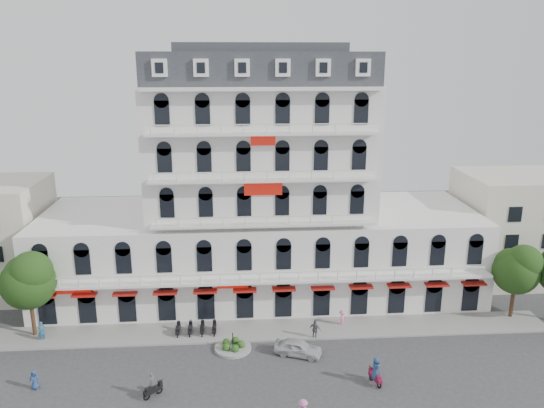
{
  "coord_description": "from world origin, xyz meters",
  "views": [
    {
      "loc": [
        -2.4,
        -35.12,
        24.61
      ],
      "look_at": [
        0.68,
        10.0,
        11.96
      ],
      "focal_mm": 35.0,
      "sensor_mm": 36.0,
      "label": 1
    }
  ],
  "objects": [
    {
      "name": "main_building",
      "position": [
        0.0,
        18.0,
        9.96
      ],
      "size": [
        45.0,
        15.0,
        25.8
      ],
      "color": "silver",
      "rests_on": "ground"
    },
    {
      "name": "pedestrian_right",
      "position": [
        7.26,
        9.5,
        0.79
      ],
      "size": [
        1.17,
        1.09,
        1.59
      ],
      "primitive_type": "imported",
      "rotation": [
        0.0,
        0.0,
        3.79
      ],
      "color": "pink",
      "rests_on": "ground"
    },
    {
      "name": "tree_west_inner",
      "position": [
        -20.95,
        9.48,
        5.68
      ],
      "size": [
        4.76,
        4.76,
        8.25
      ],
      "color": "#382314",
      "rests_on": "ground"
    },
    {
      "name": "rider_west",
      "position": [
        -8.94,
        -0.26,
        0.88
      ],
      "size": [
        1.36,
        1.25,
        2.03
      ],
      "rotation": [
        0.0,
        0.0,
        0.72
      ],
      "color": "black",
      "rests_on": "ground"
    },
    {
      "name": "traffic_island",
      "position": [
        -3.0,
        6.0,
        0.26
      ],
      "size": [
        3.2,
        3.2,
        1.6
      ],
      "color": "gray",
      "rests_on": "ground"
    },
    {
      "name": "pedestrian_mid",
      "position": [
        4.38,
        7.28,
        0.93
      ],
      "size": [
        1.17,
        0.92,
        1.86
      ],
      "primitive_type": "imported",
      "rotation": [
        0.0,
        0.0,
        2.64
      ],
      "color": "slate",
      "rests_on": "ground"
    },
    {
      "name": "pedestrian_far",
      "position": [
        -20.0,
        8.54,
        0.95
      ],
      "size": [
        0.82,
        0.73,
        1.9
      ],
      "primitive_type": "imported",
      "rotation": [
        0.0,
        0.0,
        0.51
      ],
      "color": "#2A5D7F",
      "rests_on": "ground"
    },
    {
      "name": "rider_east",
      "position": [
        8.06,
        0.2,
        1.17
      ],
      "size": [
        0.83,
        1.66,
        2.31
      ],
      "rotation": [
        0.0,
        0.0,
        1.88
      ],
      "color": "maroon",
      "rests_on": "ground"
    },
    {
      "name": "tree_east_inner",
      "position": [
        24.05,
        9.98,
        5.21
      ],
      "size": [
        4.4,
        4.37,
        7.57
      ],
      "color": "#382314",
      "rests_on": "ground"
    },
    {
      "name": "flank_building_east",
      "position": [
        30.0,
        20.0,
        6.0
      ],
      "size": [
        14.0,
        10.0,
        12.0
      ],
      "primitive_type": "cube",
      "color": "beige",
      "rests_on": "ground"
    },
    {
      "name": "parked_scooter_row",
      "position": [
        -6.35,
        8.8,
        0.0
      ],
      "size": [
        4.4,
        1.8,
        1.1
      ],
      "primitive_type": null,
      "color": "black",
      "rests_on": "ground"
    },
    {
      "name": "parked_car",
      "position": [
        2.54,
        4.73,
        0.69
      ],
      "size": [
        4.38,
        2.95,
        1.39
      ],
      "primitive_type": "imported",
      "rotation": [
        0.0,
        0.0,
        1.22
      ],
      "color": "silver",
      "rests_on": "ground"
    },
    {
      "name": "pedestrian_left",
      "position": [
        -18.11,
        1.33,
        0.78
      ],
      "size": [
        0.81,
        0.56,
        1.56
      ],
      "primitive_type": "imported",
      "rotation": [
        0.0,
        0.0,
        0.09
      ],
      "color": "navy",
      "rests_on": "ground"
    },
    {
      "name": "sidewalk",
      "position": [
        0.0,
        9.0,
        0.08
      ],
      "size": [
        53.0,
        4.0,
        0.16
      ],
      "primitive_type": "cube",
      "color": "gray",
      "rests_on": "ground"
    },
    {
      "name": "ground",
      "position": [
        0.0,
        0.0,
        0.0
      ],
      "size": [
        120.0,
        120.0,
        0.0
      ],
      "primitive_type": "plane",
      "color": "#38383A",
      "rests_on": "ground"
    }
  ]
}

